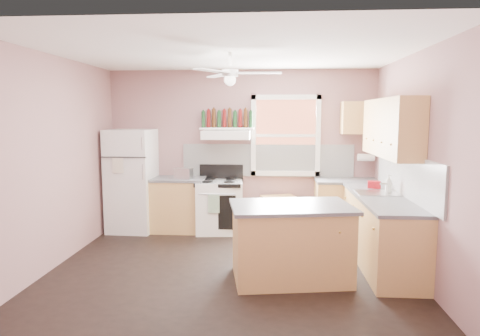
# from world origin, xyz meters

# --- Properties ---
(floor) EXTENTS (4.50, 4.50, 0.00)m
(floor) POSITION_xyz_m (0.00, 0.00, 0.00)
(floor) COLOR black
(floor) RESTS_ON ground
(ceiling) EXTENTS (4.50, 4.50, 0.00)m
(ceiling) POSITION_xyz_m (0.00, 0.00, 2.70)
(ceiling) COLOR white
(ceiling) RESTS_ON ground
(wall_back) EXTENTS (4.50, 0.05, 2.70)m
(wall_back) POSITION_xyz_m (0.00, 2.02, 1.35)
(wall_back) COLOR #8C6463
(wall_back) RESTS_ON ground
(wall_right) EXTENTS (0.05, 4.00, 2.70)m
(wall_right) POSITION_xyz_m (2.27, 0.00, 1.35)
(wall_right) COLOR #8C6463
(wall_right) RESTS_ON ground
(wall_left) EXTENTS (0.05, 4.00, 2.70)m
(wall_left) POSITION_xyz_m (-2.27, 0.00, 1.35)
(wall_left) COLOR #8C6463
(wall_left) RESTS_ON ground
(backsplash_back) EXTENTS (2.90, 0.03, 0.55)m
(backsplash_back) POSITION_xyz_m (0.45, 1.99, 1.18)
(backsplash_back) COLOR white
(backsplash_back) RESTS_ON wall_back
(backsplash_right) EXTENTS (0.03, 2.60, 0.55)m
(backsplash_right) POSITION_xyz_m (2.23, 0.30, 1.18)
(backsplash_right) COLOR white
(backsplash_right) RESTS_ON wall_right
(window_view) EXTENTS (1.00, 0.02, 1.20)m
(window_view) POSITION_xyz_m (0.75, 1.98, 1.60)
(window_view) COLOR brown
(window_view) RESTS_ON wall_back
(window_frame) EXTENTS (1.16, 0.07, 1.36)m
(window_frame) POSITION_xyz_m (0.75, 1.96, 1.60)
(window_frame) COLOR white
(window_frame) RESTS_ON wall_back
(refrigerator) EXTENTS (0.75, 0.73, 1.71)m
(refrigerator) POSITION_xyz_m (-1.82, 1.66, 0.85)
(refrigerator) COLOR white
(refrigerator) RESTS_ON floor
(base_cabinet_left) EXTENTS (0.90, 0.60, 0.86)m
(base_cabinet_left) POSITION_xyz_m (-1.06, 1.70, 0.43)
(base_cabinet_left) COLOR tan
(base_cabinet_left) RESTS_ON floor
(counter_left) EXTENTS (0.92, 0.62, 0.04)m
(counter_left) POSITION_xyz_m (-1.06, 1.70, 0.88)
(counter_left) COLOR #505153
(counter_left) RESTS_ON base_cabinet_left
(toaster) EXTENTS (0.31, 0.22, 0.18)m
(toaster) POSITION_xyz_m (-0.92, 1.59, 0.99)
(toaster) COLOR silver
(toaster) RESTS_ON counter_left
(stove) EXTENTS (0.81, 0.71, 0.86)m
(stove) POSITION_xyz_m (-0.34, 1.66, 0.43)
(stove) COLOR white
(stove) RESTS_ON floor
(range_hood) EXTENTS (0.78, 0.50, 0.14)m
(range_hood) POSITION_xyz_m (-0.23, 1.75, 1.62)
(range_hood) COLOR white
(range_hood) RESTS_ON wall_back
(bottle_shelf) EXTENTS (0.90, 0.26, 0.03)m
(bottle_shelf) POSITION_xyz_m (-0.23, 1.87, 1.72)
(bottle_shelf) COLOR white
(bottle_shelf) RESTS_ON range_hood
(cart) EXTENTS (0.64, 0.51, 0.55)m
(cart) POSITION_xyz_m (0.64, 1.75, 0.28)
(cart) COLOR tan
(cart) RESTS_ON floor
(base_cabinet_corner) EXTENTS (1.00, 0.60, 0.86)m
(base_cabinet_corner) POSITION_xyz_m (1.75, 1.70, 0.43)
(base_cabinet_corner) COLOR tan
(base_cabinet_corner) RESTS_ON floor
(base_cabinet_right) EXTENTS (0.60, 2.20, 0.86)m
(base_cabinet_right) POSITION_xyz_m (1.95, 0.30, 0.43)
(base_cabinet_right) COLOR tan
(base_cabinet_right) RESTS_ON floor
(counter_corner) EXTENTS (1.02, 0.62, 0.04)m
(counter_corner) POSITION_xyz_m (1.75, 1.70, 0.88)
(counter_corner) COLOR #505153
(counter_corner) RESTS_ON base_cabinet_corner
(counter_right) EXTENTS (0.62, 2.22, 0.04)m
(counter_right) POSITION_xyz_m (1.94, 0.30, 0.88)
(counter_right) COLOR #505153
(counter_right) RESTS_ON base_cabinet_right
(sink) EXTENTS (0.55, 0.45, 0.03)m
(sink) POSITION_xyz_m (1.94, 0.50, 0.90)
(sink) COLOR silver
(sink) RESTS_ON counter_right
(faucet) EXTENTS (0.03, 0.03, 0.14)m
(faucet) POSITION_xyz_m (2.10, 0.50, 0.97)
(faucet) COLOR silver
(faucet) RESTS_ON sink
(upper_cabinet_right) EXTENTS (0.33, 1.80, 0.76)m
(upper_cabinet_right) POSITION_xyz_m (2.08, 0.50, 1.78)
(upper_cabinet_right) COLOR tan
(upper_cabinet_right) RESTS_ON wall_right
(upper_cabinet_corner) EXTENTS (0.60, 0.33, 0.52)m
(upper_cabinet_corner) POSITION_xyz_m (1.95, 1.83, 1.90)
(upper_cabinet_corner) COLOR tan
(upper_cabinet_corner) RESTS_ON wall_back
(paper_towel) EXTENTS (0.26, 0.12, 0.12)m
(paper_towel) POSITION_xyz_m (2.07, 1.86, 1.25)
(paper_towel) COLOR white
(paper_towel) RESTS_ON wall_back
(island) EXTENTS (1.44, 1.03, 0.86)m
(island) POSITION_xyz_m (0.75, -0.34, 0.43)
(island) COLOR tan
(island) RESTS_ON floor
(island_top) EXTENTS (1.53, 1.12, 0.04)m
(island_top) POSITION_xyz_m (0.75, -0.34, 0.88)
(island_top) COLOR #505153
(island_top) RESTS_ON island
(ceiling_fan_hub) EXTENTS (0.20, 0.20, 0.08)m
(ceiling_fan_hub) POSITION_xyz_m (0.00, 0.00, 2.45)
(ceiling_fan_hub) COLOR white
(ceiling_fan_hub) RESTS_ON ceiling
(soap_bottle) EXTENTS (0.14, 0.14, 0.25)m
(soap_bottle) POSITION_xyz_m (2.09, 0.52, 1.02)
(soap_bottle) COLOR silver
(soap_bottle) RESTS_ON counter_right
(red_caddy) EXTENTS (0.20, 0.15, 0.10)m
(red_caddy) POSITION_xyz_m (1.99, 0.91, 0.95)
(red_caddy) COLOR #AA0E16
(red_caddy) RESTS_ON counter_right
(wine_bottles) EXTENTS (0.86, 0.06, 0.31)m
(wine_bottles) POSITION_xyz_m (-0.23, 1.87, 1.88)
(wine_bottles) COLOR #143819
(wine_bottles) RESTS_ON bottle_shelf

